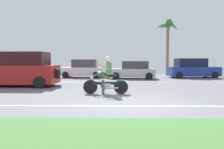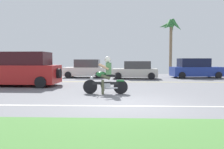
% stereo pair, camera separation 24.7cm
% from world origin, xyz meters
% --- Properties ---
extents(ground, '(56.00, 30.00, 0.04)m').
position_xyz_m(ground, '(0.00, 3.00, -0.02)').
color(ground, slate).
extents(grass_median, '(56.00, 3.80, 0.06)m').
position_xyz_m(grass_median, '(0.00, -4.10, 0.03)').
color(grass_median, '#477A38').
rests_on(grass_median, ground).
extents(lane_line_near, '(50.40, 0.12, 0.01)m').
position_xyz_m(lane_line_near, '(0.00, -0.37, 0.00)').
color(lane_line_near, silver).
rests_on(lane_line_near, ground).
extents(lane_line_far, '(50.40, 0.12, 0.01)m').
position_xyz_m(lane_line_far, '(0.00, 8.18, 0.00)').
color(lane_line_far, yellow).
rests_on(lane_line_far, ground).
extents(motorcyclist, '(2.03, 0.66, 1.70)m').
position_xyz_m(motorcyclist, '(-1.02, 2.36, 0.72)').
color(motorcyclist, black).
rests_on(motorcyclist, ground).
extents(suv_nearby, '(4.83, 2.25, 2.01)m').
position_xyz_m(suv_nearby, '(-6.33, 5.41, 0.97)').
color(suv_nearby, '#AD1E1E').
rests_on(suv_nearby, ground).
extents(parked_car_0, '(4.36, 2.07, 1.47)m').
position_xyz_m(parked_car_0, '(-9.39, 13.27, 0.69)').
color(parked_car_0, '#AD1E1E').
rests_on(parked_car_0, ground).
extents(parked_car_1, '(3.72, 1.96, 1.61)m').
position_xyz_m(parked_car_1, '(-3.49, 12.44, 0.74)').
color(parked_car_1, white).
rests_on(parked_car_1, ground).
extents(parked_car_2, '(3.80, 2.14, 1.46)m').
position_xyz_m(parked_car_2, '(0.90, 11.19, 0.69)').
color(parked_car_2, beige).
rests_on(parked_car_2, ground).
extents(parked_car_3, '(4.44, 2.20, 1.70)m').
position_xyz_m(parked_car_3, '(6.21, 12.35, 0.79)').
color(parked_car_3, navy).
rests_on(parked_car_3, ground).
extents(palm_tree_0, '(2.52, 2.34, 5.68)m').
position_xyz_m(palm_tree_0, '(4.72, 15.57, 4.67)').
color(palm_tree_0, '#846B4C').
rests_on(palm_tree_0, ground).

